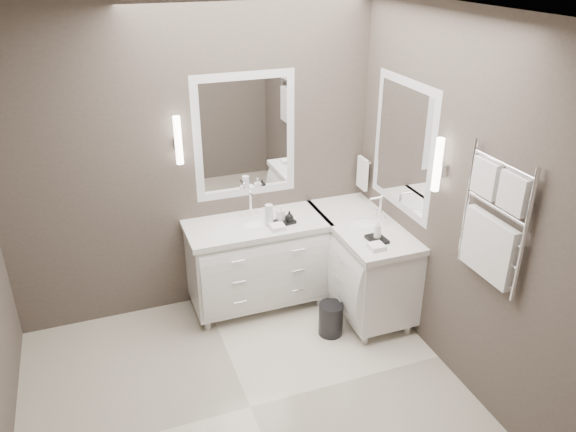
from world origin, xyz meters
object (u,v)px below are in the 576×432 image
object	(u,v)px
towel_ladder	(492,227)
waste_bin	(331,319)
vanity_right	(361,259)
vanity_back	(257,259)

from	to	relation	value
towel_ladder	waste_bin	bearing A→B (deg)	123.35
towel_ladder	waste_bin	size ratio (longest dim) A/B	3.08
vanity_right	waste_bin	xyz separation A→B (m)	(-0.43, -0.31, -0.34)
vanity_right	waste_bin	world-z (taller)	vanity_right
vanity_back	waste_bin	size ratio (longest dim) A/B	4.25
vanity_right	waste_bin	distance (m)	0.63
vanity_back	towel_ladder	xyz separation A→B (m)	(1.10, -1.63, 0.91)
vanity_right	waste_bin	size ratio (longest dim) A/B	4.25
vanity_back	waste_bin	bearing A→B (deg)	-54.75
vanity_right	towel_ladder	xyz separation A→B (m)	(0.23, -1.30, 0.91)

